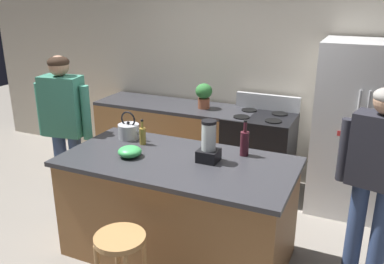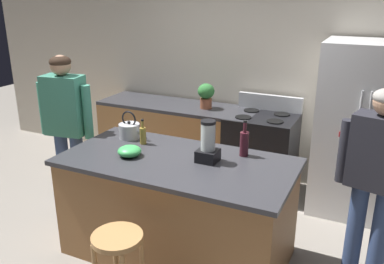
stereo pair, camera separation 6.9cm
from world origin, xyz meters
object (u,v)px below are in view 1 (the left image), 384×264
(bottle_wine, at_px, (245,143))
(bar_stool, at_px, (121,254))
(blender_appliance, at_px, (209,144))
(mixing_bowl, at_px, (130,152))
(stove_range, at_px, (259,152))
(bottle_vinegar, at_px, (143,135))
(person_by_island_left, at_px, (65,121))
(refrigerator, at_px, (361,130))
(kitchen_island, at_px, (178,208))
(person_by_sink_right, at_px, (377,172))
(potted_plant, at_px, (204,94))
(tea_kettle, at_px, (129,131))

(bottle_wine, bearing_deg, bar_stool, -114.26)
(blender_appliance, height_order, mixing_bowl, blender_appliance)
(stove_range, height_order, bottle_vinegar, bottle_vinegar)
(bottle_vinegar, height_order, mixing_bowl, bottle_vinegar)
(stove_range, xyz_separation_m, bar_stool, (-0.34, -2.35, 0.04))
(mixing_bowl, bearing_deg, bar_stool, -63.53)
(blender_appliance, height_order, bottle_wine, blender_appliance)
(stove_range, height_order, bottle_wine, bottle_wine)
(person_by_island_left, relative_size, bottle_wine, 5.28)
(refrigerator, bearing_deg, bottle_wine, -126.78)
(kitchen_island, distance_m, bar_stool, 0.83)
(person_by_sink_right, xyz_separation_m, blender_appliance, (-1.27, -0.16, 0.07))
(stove_range, bearing_deg, bottle_vinegar, -119.62)
(bottle_wine, bearing_deg, refrigerator, 53.22)
(refrigerator, bearing_deg, mixing_bowl, -137.57)
(person_by_island_left, bearing_deg, kitchen_island, -8.78)
(person_by_island_left, relative_size, mixing_bowl, 8.22)
(mixing_bowl, bearing_deg, person_by_island_left, 161.90)
(refrigerator, distance_m, stove_range, 1.14)
(refrigerator, relative_size, potted_plant, 5.99)
(kitchen_island, xyz_separation_m, stove_range, (0.30, 1.52, 0.01))
(stove_range, height_order, mixing_bowl, stove_range)
(person_by_sink_right, height_order, blender_appliance, person_by_sink_right)
(blender_appliance, relative_size, mixing_bowl, 1.74)
(person_by_island_left, xyz_separation_m, bottle_wine, (1.84, 0.11, 0.02))
(bar_stool, xyz_separation_m, bottle_vinegar, (-0.41, 1.02, 0.49))
(person_by_sink_right, relative_size, mixing_bowl, 8.01)
(refrigerator, relative_size, person_by_sink_right, 1.11)
(bottle_wine, bearing_deg, kitchen_island, -145.95)
(refrigerator, height_order, person_by_sink_right, refrigerator)
(bottle_vinegar, xyz_separation_m, mixing_bowl, (0.05, -0.30, -0.04))
(potted_plant, distance_m, tea_kettle, 1.30)
(refrigerator, distance_m, person_by_island_left, 3.01)
(refrigerator, bearing_deg, bottle_vinegar, -144.29)
(kitchen_island, distance_m, bottle_wine, 0.81)
(bottle_vinegar, relative_size, tea_kettle, 0.86)
(bar_stool, xyz_separation_m, blender_appliance, (0.29, 0.91, 0.55))
(person_by_island_left, height_order, potted_plant, person_by_island_left)
(potted_plant, relative_size, bottle_vinegar, 1.27)
(refrigerator, bearing_deg, person_by_sink_right, -82.57)
(person_by_island_left, relative_size, potted_plant, 5.56)
(kitchen_island, bearing_deg, person_by_sink_right, 8.99)
(bottle_vinegar, height_order, bottle_wine, bottle_wine)
(potted_plant, bearing_deg, mixing_bowl, -89.62)
(blender_appliance, bearing_deg, bottle_wine, 46.40)
(stove_range, xyz_separation_m, tea_kettle, (-0.95, -1.24, 0.52))
(bar_stool, height_order, mixing_bowl, mixing_bowl)
(stove_range, distance_m, potted_plant, 0.94)
(person_by_sink_right, distance_m, bottle_vinegar, 1.97)
(blender_appliance, xyz_separation_m, mixing_bowl, (-0.65, -0.19, -0.10))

